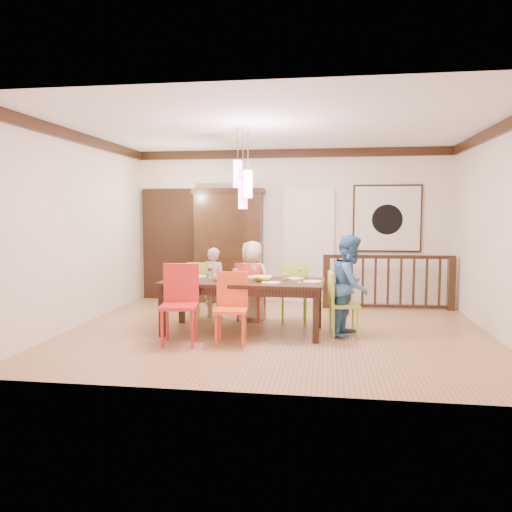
# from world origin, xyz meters

# --- Properties ---
(floor) EXTENTS (6.00, 6.00, 0.00)m
(floor) POSITION_xyz_m (0.00, 0.00, 0.00)
(floor) COLOR olive
(floor) RESTS_ON ground
(ceiling) EXTENTS (6.00, 6.00, 0.00)m
(ceiling) POSITION_xyz_m (0.00, 0.00, 2.90)
(ceiling) COLOR white
(ceiling) RESTS_ON wall_back
(wall_back) EXTENTS (6.00, 0.00, 6.00)m
(wall_back) POSITION_xyz_m (0.00, 2.50, 1.45)
(wall_back) COLOR beige
(wall_back) RESTS_ON floor
(wall_left) EXTENTS (0.00, 5.00, 5.00)m
(wall_left) POSITION_xyz_m (-3.00, 0.00, 1.45)
(wall_left) COLOR beige
(wall_left) RESTS_ON floor
(wall_right) EXTENTS (0.00, 5.00, 5.00)m
(wall_right) POSITION_xyz_m (3.00, 0.00, 1.45)
(wall_right) COLOR beige
(wall_right) RESTS_ON floor
(crown_molding) EXTENTS (6.00, 5.00, 0.16)m
(crown_molding) POSITION_xyz_m (0.00, 0.00, 2.82)
(crown_molding) COLOR black
(crown_molding) RESTS_ON wall_back
(panel_door) EXTENTS (1.04, 0.07, 2.24)m
(panel_door) POSITION_xyz_m (-2.40, 2.45, 1.05)
(panel_door) COLOR black
(panel_door) RESTS_ON wall_back
(white_doorway) EXTENTS (0.97, 0.05, 2.22)m
(white_doorway) POSITION_xyz_m (0.35, 2.46, 1.05)
(white_doorway) COLOR silver
(white_doorway) RESTS_ON wall_back
(painting) EXTENTS (1.25, 0.06, 1.25)m
(painting) POSITION_xyz_m (1.80, 2.46, 1.60)
(painting) COLOR black
(painting) RESTS_ON wall_back
(pendant_cluster) EXTENTS (0.27, 0.21, 1.14)m
(pendant_cluster) POSITION_xyz_m (-0.47, -0.12, 2.11)
(pendant_cluster) COLOR #EB467B
(pendant_cluster) RESTS_ON ceiling
(dining_table) EXTENTS (2.29, 1.08, 0.75)m
(dining_table) POSITION_xyz_m (-0.47, -0.12, 0.67)
(dining_table) COLOR black
(dining_table) RESTS_ON floor
(chair_far_left) EXTENTS (0.46, 0.46, 0.93)m
(chair_far_left) POSITION_xyz_m (-1.23, 0.64, 0.53)
(chair_far_left) COLOR #96B938
(chair_far_left) RESTS_ON floor
(chair_far_mid) EXTENTS (0.48, 0.48, 0.93)m
(chair_far_mid) POSITION_xyz_m (-0.47, 0.67, 0.53)
(chair_far_mid) COLOR red
(chair_far_mid) RESTS_ON floor
(chair_far_right) EXTENTS (0.46, 0.46, 0.94)m
(chair_far_right) POSITION_xyz_m (0.21, 0.58, 0.54)
(chair_far_right) COLOR #98CA29
(chair_far_right) RESTS_ON floor
(chair_near_left) EXTENTS (0.53, 0.53, 1.04)m
(chair_near_left) POSITION_xyz_m (-1.17, -0.90, 0.59)
(chair_near_left) COLOR red
(chair_near_left) RESTS_ON floor
(chair_near_mid) EXTENTS (0.45, 0.45, 0.93)m
(chair_near_mid) POSITION_xyz_m (-0.51, -0.80, 0.53)
(chair_near_mid) COLOR #EC4F22
(chair_near_mid) RESTS_ON floor
(chair_end_right) EXTENTS (0.45, 0.45, 0.89)m
(chair_end_right) POSITION_xyz_m (0.95, -0.12, 0.51)
(chair_end_right) COLOR #A1C63A
(chair_end_right) RESTS_ON floor
(china_hutch) EXTENTS (1.37, 0.46, 2.16)m
(china_hutch) POSITION_xyz_m (-1.15, 2.30, 1.09)
(china_hutch) COLOR black
(china_hutch) RESTS_ON floor
(balustrade) EXTENTS (2.30, 0.19, 0.96)m
(balustrade) POSITION_xyz_m (1.78, 1.95, 0.50)
(balustrade) COLOR black
(balustrade) RESTS_ON floor
(person_far_left) EXTENTS (0.48, 0.37, 1.15)m
(person_far_left) POSITION_xyz_m (-1.10, 0.77, 0.57)
(person_far_left) COLOR #DCA7B3
(person_far_left) RESTS_ON floor
(person_far_mid) EXTENTS (0.71, 0.57, 1.27)m
(person_far_mid) POSITION_xyz_m (-0.46, 0.67, 0.63)
(person_far_mid) COLOR #C4B794
(person_far_mid) RESTS_ON floor
(person_end_right) EXTENTS (0.71, 0.81, 1.40)m
(person_end_right) POSITION_xyz_m (1.04, -0.07, 0.70)
(person_end_right) COLOR teal
(person_end_right) RESTS_ON floor
(serving_bowl) EXTENTS (0.29, 0.29, 0.07)m
(serving_bowl) POSITION_xyz_m (-0.19, -0.17, 0.79)
(serving_bowl) COLOR yellow
(serving_bowl) RESTS_ON dining_table
(small_bowl) EXTENTS (0.20, 0.20, 0.06)m
(small_bowl) POSITION_xyz_m (-0.57, -0.12, 0.78)
(small_bowl) COLOR white
(small_bowl) RESTS_ON dining_table
(cup_left) EXTENTS (0.15, 0.15, 0.10)m
(cup_left) POSITION_xyz_m (-0.83, -0.22, 0.80)
(cup_left) COLOR silver
(cup_left) RESTS_ON dining_table
(cup_right) EXTENTS (0.12, 0.12, 0.09)m
(cup_right) POSITION_xyz_m (0.12, 0.02, 0.79)
(cup_right) COLOR silver
(cup_right) RESTS_ON dining_table
(plate_far_left) EXTENTS (0.26, 0.26, 0.01)m
(plate_far_left) POSITION_xyz_m (-1.20, 0.15, 0.76)
(plate_far_left) COLOR white
(plate_far_left) RESTS_ON dining_table
(plate_far_mid) EXTENTS (0.26, 0.26, 0.01)m
(plate_far_mid) POSITION_xyz_m (-0.41, 0.19, 0.76)
(plate_far_mid) COLOR white
(plate_far_mid) RESTS_ON dining_table
(plate_far_right) EXTENTS (0.26, 0.26, 0.01)m
(plate_far_right) POSITION_xyz_m (0.26, 0.13, 0.76)
(plate_far_right) COLOR white
(plate_far_right) RESTS_ON dining_table
(plate_near_left) EXTENTS (0.26, 0.26, 0.01)m
(plate_near_left) POSITION_xyz_m (-1.23, -0.46, 0.76)
(plate_near_left) COLOR white
(plate_near_left) RESTS_ON dining_table
(plate_near_mid) EXTENTS (0.26, 0.26, 0.01)m
(plate_near_mid) POSITION_xyz_m (-0.04, -0.36, 0.76)
(plate_near_mid) COLOR white
(plate_near_mid) RESTS_ON dining_table
(plate_end_right) EXTENTS (0.26, 0.26, 0.01)m
(plate_end_right) POSITION_xyz_m (0.52, -0.17, 0.76)
(plate_end_right) COLOR white
(plate_end_right) RESTS_ON dining_table
(wine_glass_a) EXTENTS (0.08, 0.08, 0.19)m
(wine_glass_a) POSITION_xyz_m (-1.00, 0.06, 0.84)
(wine_glass_a) COLOR #590C19
(wine_glass_a) RESTS_ON dining_table
(wine_glass_b) EXTENTS (0.08, 0.08, 0.19)m
(wine_glass_b) POSITION_xyz_m (-0.33, 0.06, 0.84)
(wine_glass_b) COLOR silver
(wine_glass_b) RESTS_ON dining_table
(wine_glass_c) EXTENTS (0.08, 0.08, 0.19)m
(wine_glass_c) POSITION_xyz_m (-0.54, -0.38, 0.84)
(wine_glass_c) COLOR #590C19
(wine_glass_c) RESTS_ON dining_table
(wine_glass_d) EXTENTS (0.08, 0.08, 0.19)m
(wine_glass_d) POSITION_xyz_m (0.34, -0.23, 0.84)
(wine_glass_d) COLOR silver
(wine_glass_d) RESTS_ON dining_table
(napkin) EXTENTS (0.18, 0.14, 0.01)m
(napkin) POSITION_xyz_m (-0.58, -0.44, 0.76)
(napkin) COLOR #D83359
(napkin) RESTS_ON dining_table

